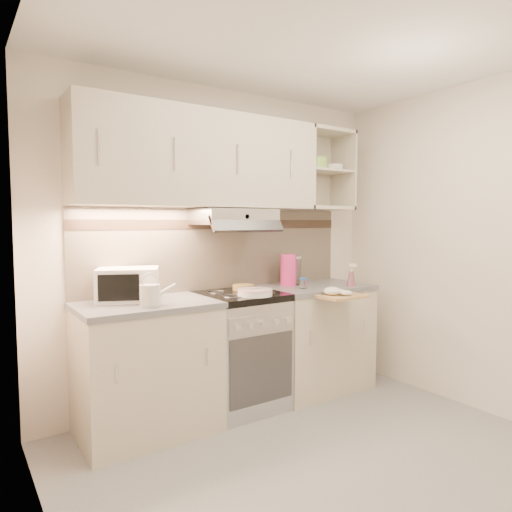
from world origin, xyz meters
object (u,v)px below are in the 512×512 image
(microwave, at_px, (128,285))
(spray_bottle, at_px, (351,277))
(cutting_board, at_px, (339,296))
(pink_pitcher, at_px, (288,270))
(electric_range, at_px, (241,350))
(plate_stack, at_px, (255,292))
(glass_jar, at_px, (294,270))
(watering_can, at_px, (151,294))

(microwave, height_order, spray_bottle, microwave)
(spray_bottle, bearing_deg, cutting_board, -166.82)
(microwave, height_order, pink_pitcher, pink_pitcher)
(electric_range, relative_size, cutting_board, 2.52)
(plate_stack, relative_size, glass_jar, 1.03)
(plate_stack, bearing_deg, pink_pitcher, 28.20)
(electric_range, relative_size, plate_stack, 3.52)
(microwave, xyz_separation_m, plate_stack, (0.85, -0.30, -0.09))
(watering_can, xyz_separation_m, spray_bottle, (1.74, -0.07, 0.00))
(spray_bottle, height_order, cutting_board, spray_bottle)
(electric_range, height_order, cutting_board, electric_range)
(watering_can, bearing_deg, glass_jar, 8.89)
(pink_pitcher, xyz_separation_m, cutting_board, (0.11, -0.50, -0.17))
(microwave, xyz_separation_m, watering_can, (0.06, -0.27, -0.04))
(electric_range, distance_m, glass_jar, 0.86)
(microwave, bearing_deg, cutting_board, 4.84)
(microwave, relative_size, plate_stack, 1.91)
(microwave, bearing_deg, pink_pitcher, 23.34)
(plate_stack, xyz_separation_m, glass_jar, (0.61, 0.31, 0.10))
(watering_can, bearing_deg, cutting_board, -12.18)
(plate_stack, bearing_deg, microwave, 160.67)
(plate_stack, relative_size, pink_pitcher, 0.95)
(microwave, bearing_deg, electric_range, 15.83)
(watering_can, distance_m, pink_pitcher, 1.34)
(microwave, distance_m, plate_stack, 0.90)
(electric_range, xyz_separation_m, glass_jar, (0.63, 0.13, 0.57))
(watering_can, bearing_deg, spray_bottle, -4.80)
(cutting_board, bearing_deg, spray_bottle, 29.48)
(watering_can, relative_size, spray_bottle, 1.26)
(watering_can, height_order, cutting_board, watering_can)
(microwave, bearing_deg, glass_jar, 24.38)
(cutting_board, bearing_deg, plate_stack, 161.77)
(pink_pitcher, distance_m, spray_bottle, 0.53)
(plate_stack, height_order, pink_pitcher, pink_pitcher)
(electric_range, distance_m, pink_pitcher, 0.81)
(pink_pitcher, distance_m, cutting_board, 0.54)
(glass_jar, bearing_deg, spray_bottle, -46.06)
(watering_can, xyz_separation_m, cutting_board, (1.42, -0.24, -0.11))
(microwave, distance_m, spray_bottle, 1.83)
(glass_jar, xyz_separation_m, cutting_board, (0.03, -0.52, -0.16))
(microwave, relative_size, spray_bottle, 2.40)
(pink_pitcher, bearing_deg, spray_bottle, -29.11)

